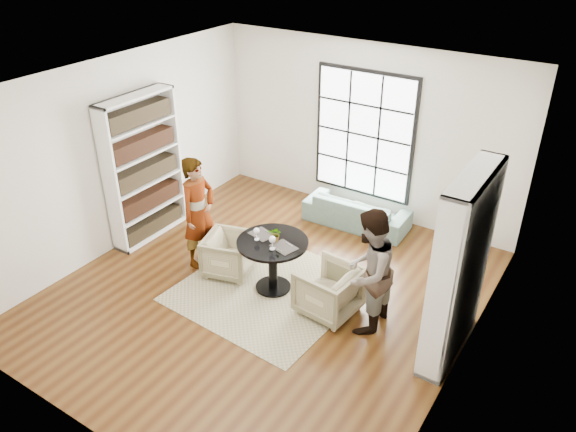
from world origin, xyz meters
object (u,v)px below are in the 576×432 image
Objects in this scene: flower_centerpiece at (276,234)px; pedestal_table at (273,255)px; armchair_left at (230,255)px; armchair_right at (329,290)px; wine_glass_left at (257,231)px; wine_glass_right at (272,240)px; person_right at (368,272)px; sofa at (357,211)px; person_left at (198,212)px.

pedestal_table is at bearing -142.72° from flower_centerpiece.
flower_centerpiece reaches higher than pedestal_table.
armchair_right reaches higher than armchair_left.
wine_glass_left reaches higher than armchair_right.
wine_glass_right reaches higher than armchair_right.
armchair_right is 3.71× the size of wine_glass_right.
person_right is (2.24, -0.00, 0.54)m from armchair_left.
wine_glass_right reaches higher than pedestal_table.
person_right reaches higher than armchair_left.
flower_centerpiece is (0.80, 0.05, 0.59)m from armchair_left.
sofa is (0.17, 2.32, -0.32)m from pedestal_table.
person_left reaches higher than person_right.
person_right is 1.37m from wine_glass_right.
armchair_right is 1.05m from flower_centerpiece.
armchair_right is 1.27m from wine_glass_left.
person_right is at bearing 1.97° from wine_glass_left.
wine_glass_left is 0.27m from flower_centerpiece.
wine_glass_left is (-1.68, -0.06, 0.08)m from person_right.
pedestal_table is at bearing -92.47° from person_right.
wine_glass_left is 0.92× the size of wine_glass_right.
sofa is 1.03× the size of person_left.
wine_glass_left is (1.11, -0.06, 0.06)m from person_left.
armchair_right is at bearing -106.21° from armchair_left.
armchair_right is 0.44× the size of person_left.
flower_centerpiece is (0.24, 0.11, -0.03)m from wine_glass_left.
sofa is 2.84m from person_left.
pedestal_table reaches higher than sofa.
wine_glass_left is at bearing 165.50° from wine_glass_right.
person_right reaches higher than flower_centerpiece.
sofa is at bearing 81.11° from wine_glass_left.
pedestal_table is 1.32× the size of armchair_right.
pedestal_table is 2.34m from sofa.
person_left is (-1.49, -2.34, 0.61)m from sofa.
wine_glass_right is at bearing -14.50° from wine_glass_left.
person_right is (1.30, -2.34, 0.59)m from sofa.
armchair_left is at bearing -176.73° from flower_centerpiece.
pedestal_table reaches higher than armchair_right.
wine_glass_right is at bearing -115.40° from armchair_left.
wine_glass_left is at bearing -155.90° from flower_centerpiece.
wine_glass_right is (-1.36, -0.14, 0.09)m from person_right.
armchair_left is at bearing -178.53° from pedestal_table.
armchair_left reaches higher than sofa.
pedestal_table is at bearing 123.83° from wine_glass_right.
armchair_right is at bearing -3.26° from flower_centerpiece.
wine_glass_right is (1.43, -0.14, 0.08)m from person_left.
armchair_right reaches higher than sofa.
sofa is 9.55× the size of wine_glass_left.
person_right is 7.85× the size of flower_centerpiece.
armchair_left is 3.41× the size of wine_glass_right.
flower_centerpiece is at bearing 24.10° from wine_glass_left.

